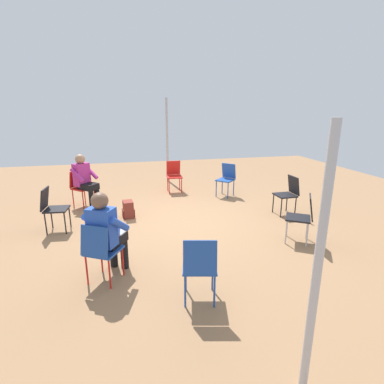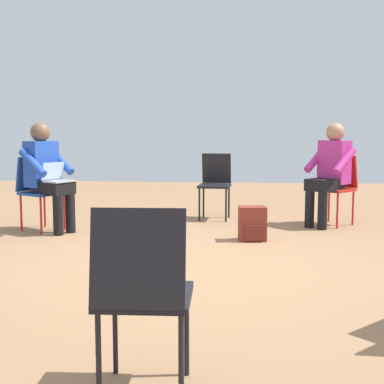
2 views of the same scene
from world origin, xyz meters
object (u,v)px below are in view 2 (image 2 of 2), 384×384
at_px(chair_north, 143,288).
at_px(chair_south, 215,181).
at_px(chair_southeast, 38,188).
at_px(chair_southwest, 337,184).
at_px(person_in_magenta, 330,169).
at_px(person_with_laptop, 47,171).
at_px(backpack_near_laptop_user, 252,226).

xyz_separation_m(chair_north, chair_south, (-0.13, -4.78, 0.00)).
relative_size(chair_southeast, chair_south, 1.00).
bearing_deg(chair_southwest, chair_southeast, 53.63).
bearing_deg(chair_north, chair_southwest, 68.51).
relative_size(chair_southwest, person_in_magenta, 0.69).
xyz_separation_m(chair_southeast, chair_south, (-2.01, -0.98, 0.00)).
bearing_deg(person_with_laptop, chair_north, 54.79).
height_order(person_in_magenta, backpack_near_laptop_user, person_in_magenta).
relative_size(chair_south, backpack_near_laptop_user, 2.36).
bearing_deg(chair_southwest, chair_north, 112.95).
height_order(person_with_laptop, person_in_magenta, same).
relative_size(chair_southwest, chair_north, 1.00).
height_order(chair_southeast, chair_south, same).
bearing_deg(person_in_magenta, person_with_laptop, 53.83).
bearing_deg(chair_north, person_with_laptop, 113.64).
bearing_deg(chair_southeast, person_with_laptop, 90.00).
distance_m(chair_south, backpack_near_laptop_user, 1.49).
bearing_deg(backpack_near_laptop_user, person_with_laptop, -7.81).
distance_m(chair_southeast, person_with_laptop, 0.26).
relative_size(chair_southwest, chair_south, 1.00).
bearing_deg(backpack_near_laptop_user, chair_southeast, -9.28).
bearing_deg(chair_north, backpack_near_laptop_user, 79.09).
relative_size(chair_south, person_with_laptop, 0.69).
bearing_deg(chair_south, chair_north, 93.99).
distance_m(person_in_magenta, backpack_near_laptop_user, 1.43).
relative_size(chair_southeast, backpack_near_laptop_user, 2.36).
height_order(chair_southwest, chair_north, same).
xyz_separation_m(chair_south, person_with_laptop, (1.86, 1.06, 0.20)).
bearing_deg(person_with_laptop, chair_southeast, -90.00).
distance_m(chair_southwest, chair_southeast, 3.57).
bearing_deg(chair_southwest, backpack_near_laptop_user, 87.90).
bearing_deg(chair_south, backpack_near_laptop_user, 113.28).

